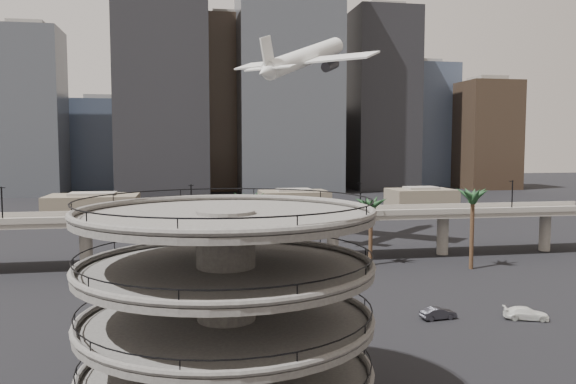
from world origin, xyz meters
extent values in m
cylinder|color=#4C4947|center=(-13.00, -4.00, 8.00)|extent=(4.40, 4.40, 16.50)
cylinder|color=#4C4947|center=(-13.00, -4.00, 3.77)|extent=(22.00, 22.00, 0.45)
torus|color=#4C4947|center=(-13.00, -4.00, 4.25)|extent=(22.20, 22.20, 0.50)
torus|color=black|center=(-13.00, -4.00, 5.05)|extent=(21.80, 21.80, 0.10)
cylinder|color=#4C4947|center=(-13.00, -4.00, 7.78)|extent=(22.00, 22.00, 0.45)
torus|color=#4C4947|center=(-13.00, -4.00, 8.25)|extent=(22.20, 22.20, 0.50)
torus|color=black|center=(-13.00, -4.00, 9.05)|extent=(21.80, 21.80, 0.10)
cylinder|color=#4C4947|center=(-13.00, -4.00, 11.78)|extent=(22.00, 22.00, 0.45)
torus|color=#4C4947|center=(-13.00, -4.00, 12.25)|extent=(22.20, 22.20, 0.50)
torus|color=black|center=(-13.00, -4.00, 13.05)|extent=(21.80, 21.80, 0.10)
cylinder|color=#4C4947|center=(-13.00, -4.00, 15.78)|extent=(22.00, 22.00, 0.45)
torus|color=#4C4947|center=(-13.00, -4.00, 16.25)|extent=(22.20, 22.20, 0.50)
torus|color=black|center=(-13.00, -4.00, 17.05)|extent=(21.80, 21.80, 0.10)
cube|color=gray|center=(0.00, 55.00, 8.00)|extent=(130.00, 9.00, 0.90)
cube|color=gray|center=(0.00, 50.50, 8.90)|extent=(130.00, 0.30, 1.00)
cube|color=gray|center=(0.00, 59.50, 8.90)|extent=(130.00, 0.30, 1.00)
cylinder|color=gray|center=(-33.00, 55.00, 3.80)|extent=(2.20, 2.20, 8.00)
cylinder|color=gray|center=(-11.00, 55.00, 3.80)|extent=(2.20, 2.20, 8.00)
cylinder|color=gray|center=(11.00, 55.00, 3.80)|extent=(2.20, 2.20, 8.00)
cylinder|color=gray|center=(33.00, 55.00, 3.80)|extent=(2.20, 2.20, 8.00)
cylinder|color=gray|center=(55.00, 55.00, 3.80)|extent=(2.20, 2.20, 8.00)
cylinder|color=black|center=(-45.00, 51.00, 11.50)|extent=(0.24, 0.24, 6.00)
cylinder|color=black|center=(-15.00, 51.00, 11.50)|extent=(0.24, 0.24, 6.00)
cylinder|color=black|center=(15.00, 51.00, 11.50)|extent=(0.24, 0.24, 6.00)
cylinder|color=black|center=(45.00, 51.00, 11.50)|extent=(0.24, 0.24, 6.00)
cylinder|color=#442F1D|center=(-6.00, 44.00, 6.08)|extent=(0.70, 0.70, 12.15)
ellipsoid|color=#1B3C1F|center=(-6.00, 44.00, 12.55)|extent=(4.40, 4.40, 2.00)
cylinder|color=#442F1D|center=(16.00, 48.00, 5.40)|extent=(0.70, 0.70, 10.80)
ellipsoid|color=#1B3C1F|center=(16.00, 48.00, 11.20)|extent=(4.40, 4.40, 2.00)
cylinder|color=#442F1D|center=(32.00, 42.00, 6.30)|extent=(0.70, 0.70, 12.60)
ellipsoid|color=#1B3C1F|center=(32.00, 42.00, 13.00)|extent=(4.40, 4.40, 2.00)
cube|color=#665E4B|center=(-45.00, 140.00, 2.75)|extent=(28.00, 18.00, 5.50)
cube|color=gray|center=(-45.00, 140.00, 5.90)|extent=(14.00, 9.00, 0.80)
cube|color=#665E4B|center=(22.00, 150.00, 2.50)|extent=(24.00, 16.00, 5.00)
cube|color=gray|center=(22.00, 150.00, 5.40)|extent=(12.00, 8.00, 0.80)
cube|color=#665E4B|center=(65.00, 138.00, 3.00)|extent=(22.00, 15.00, 6.00)
cube|color=gray|center=(65.00, 138.00, 6.40)|extent=(11.00, 7.50, 0.80)
cube|color=#40444B|center=(-80.00, 210.00, 35.13)|extent=(26.00, 24.00, 70.27)
cube|color=gray|center=(-80.00, 210.00, 71.47)|extent=(14.30, 13.20, 2.40)
cube|color=#3C475C|center=(-55.00, 245.00, 21.62)|extent=(30.00, 30.00, 43.24)
cube|color=gray|center=(-55.00, 245.00, 44.44)|extent=(16.50, 16.50, 2.40)
cube|color=black|center=(-25.00, 200.00, 49.55)|extent=(38.00, 30.00, 99.10)
cube|color=#30241A|center=(5.00, 225.00, 40.54)|extent=(28.00, 26.00, 81.08)
cube|color=gray|center=(5.00, 225.00, 82.28)|extent=(15.40, 14.30, 2.40)
cube|color=#40444B|center=(30.00, 205.00, 54.05)|extent=(45.00, 32.00, 108.10)
cube|color=gray|center=(55.00, 240.00, 18.92)|extent=(24.00, 24.00, 37.84)
cube|color=gray|center=(55.00, 240.00, 39.04)|extent=(13.20, 13.20, 2.40)
cube|color=black|center=(78.00, 215.00, 42.79)|extent=(30.00, 28.00, 85.58)
cube|color=gray|center=(78.00, 215.00, 86.78)|extent=(16.50, 15.40, 2.40)
cube|color=#3C475C|center=(105.00, 235.00, 31.53)|extent=(34.00, 30.00, 63.06)
cube|color=gray|center=(105.00, 235.00, 64.26)|extent=(18.70, 16.50, 2.40)
cube|color=#30241A|center=(130.00, 210.00, 26.13)|extent=(26.00, 26.00, 52.25)
cube|color=gray|center=(130.00, 210.00, 53.45)|extent=(14.30, 14.30, 2.40)
cube|color=gray|center=(18.00, 260.00, 17.12)|extent=(22.00, 22.00, 34.23)
cube|color=gray|center=(18.00, 260.00, 35.43)|extent=(12.10, 12.10, 2.40)
cylinder|color=silver|center=(9.10, 70.75, 39.52)|extent=(22.05, 24.01, 12.31)
cone|color=silver|center=(19.35, 82.19, 44.36)|extent=(5.85, 5.92, 4.66)
cone|color=silver|center=(-1.15, 59.30, 34.67)|extent=(5.46, 5.55, 4.26)
cube|color=silver|center=(8.57, 70.15, 38.61)|extent=(27.59, 25.68, 2.38)
cube|color=silver|center=(0.09, 60.69, 35.70)|extent=(9.38, 8.76, 1.00)
cube|color=silver|center=(-0.49, 60.03, 38.47)|extent=(3.53, 3.89, 6.45)
cylinder|color=#2A292F|center=(4.93, 74.66, 37.38)|extent=(4.74, 4.95, 3.29)
cylinder|color=#2A292F|center=(13.45, 67.03, 37.38)|extent=(4.74, 4.95, 3.29)
imported|color=maroon|center=(-8.42, 11.98, 0.67)|extent=(4.11, 2.15, 1.33)
imported|color=#222227|center=(14.08, 16.84, 0.73)|extent=(4.56, 2.03, 1.45)
imported|color=silver|center=(24.52, 14.82, 0.76)|extent=(5.64, 3.75, 1.52)
camera|label=1|loc=(-15.88, -45.43, 21.02)|focal=35.00mm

